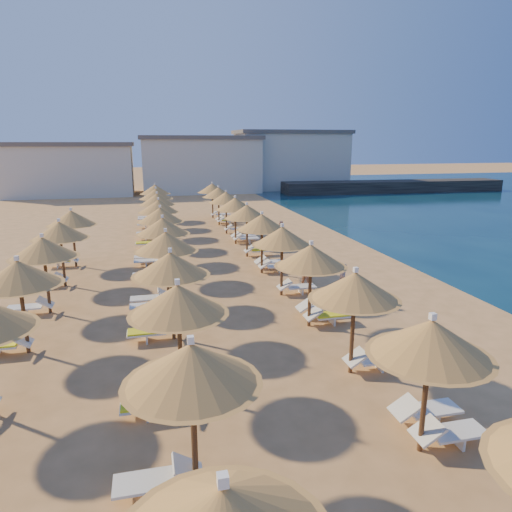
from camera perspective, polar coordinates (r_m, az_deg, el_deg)
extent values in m
plane|color=tan|center=(17.88, -1.00, -7.32)|extent=(220.00, 220.00, 0.00)
cube|color=black|center=(64.11, 16.79, 8.33)|extent=(30.12, 5.02, 1.50)
cube|color=beige|center=(62.15, -22.20, 9.81)|extent=(15.00, 8.00, 6.00)
cube|color=#59514C|center=(62.05, -22.48, 12.80)|extent=(15.60, 8.48, 0.50)
cube|color=beige|center=(62.04, -6.95, 11.10)|extent=(15.00, 8.00, 6.80)
cube|color=#59514C|center=(61.96, -7.05, 14.47)|extent=(15.60, 8.48, 0.50)
cube|color=beige|center=(66.64, 4.35, 11.70)|extent=(15.00, 8.00, 7.60)
cube|color=#59514C|center=(66.59, 4.42, 15.19)|extent=(15.60, 8.48, 0.50)
cylinder|color=brown|center=(10.70, 20.32, -16.38)|extent=(0.12, 0.12, 2.51)
cone|color=olive|center=(10.09, 21.00, -9.51)|extent=(2.41, 2.41, 0.78)
cone|color=olive|center=(10.22, 20.83, -11.21)|extent=(2.60, 2.60, 0.12)
cube|color=white|center=(9.92, 21.23, -7.06)|extent=(0.12, 0.12, 0.14)
cylinder|color=brown|center=(13.45, 11.95, -9.31)|extent=(0.12, 0.12, 2.51)
cone|color=olive|center=(12.97, 12.26, -3.65)|extent=(2.41, 2.41, 0.78)
cone|color=olive|center=(13.07, 12.18, -5.03)|extent=(2.60, 2.60, 0.12)
cube|color=white|center=(12.84, 12.37, -1.69)|extent=(0.12, 0.12, 0.14)
cylinder|color=brown|center=(16.51, 6.74, -4.64)|extent=(0.12, 0.12, 2.51)
cone|color=olive|center=(16.12, 6.88, 0.06)|extent=(2.41, 2.41, 0.78)
cone|color=olive|center=(16.20, 6.84, -1.07)|extent=(2.60, 2.60, 0.12)
cube|color=white|center=(16.01, 6.92, 1.66)|extent=(0.12, 0.12, 0.14)
cylinder|color=brown|center=(19.73, 3.23, -1.43)|extent=(0.12, 0.12, 2.51)
cone|color=olive|center=(19.41, 3.29, 2.54)|extent=(2.41, 2.41, 0.78)
cone|color=olive|center=(19.48, 3.27, 1.58)|extent=(2.60, 2.60, 0.12)
cube|color=white|center=(19.32, 3.31, 3.88)|extent=(0.12, 0.12, 0.14)
cylinder|color=brown|center=(23.06, 0.73, 0.87)|extent=(0.12, 0.12, 2.51)
cone|color=olive|center=(22.78, 0.74, 4.28)|extent=(2.41, 2.41, 0.78)
cone|color=olive|center=(22.84, 0.74, 3.47)|extent=(2.60, 2.60, 0.12)
cube|color=white|center=(22.70, 0.74, 5.43)|extent=(0.12, 0.12, 0.14)
cylinder|color=brown|center=(26.44, -1.14, 2.58)|extent=(0.12, 0.12, 2.51)
cone|color=olive|center=(26.20, -1.15, 5.57)|extent=(2.41, 2.41, 0.78)
cone|color=olive|center=(26.25, -1.15, 4.86)|extent=(2.60, 2.60, 0.12)
cube|color=white|center=(26.13, -1.16, 6.57)|extent=(0.12, 0.12, 0.14)
cylinder|color=brown|center=(29.86, -2.58, 3.90)|extent=(0.12, 0.12, 2.51)
cone|color=olive|center=(29.65, -2.61, 6.56)|extent=(2.41, 2.41, 0.78)
cone|color=olive|center=(29.69, -2.61, 5.92)|extent=(2.60, 2.60, 0.12)
cube|color=white|center=(29.59, -2.62, 7.44)|extent=(0.12, 0.12, 0.14)
cylinder|color=brown|center=(33.31, -3.73, 4.95)|extent=(0.12, 0.12, 2.51)
cone|color=olive|center=(33.12, -3.77, 7.33)|extent=(2.41, 2.41, 0.78)
cone|color=olive|center=(33.16, -3.76, 6.77)|extent=(2.60, 2.60, 0.12)
cube|color=white|center=(33.07, -3.78, 8.12)|extent=(0.12, 0.12, 0.14)
cylinder|color=brown|center=(36.78, -4.67, 5.80)|extent=(0.12, 0.12, 2.51)
cone|color=olive|center=(36.61, -4.71, 7.96)|extent=(2.41, 2.41, 0.78)
cone|color=olive|center=(36.65, -4.70, 7.45)|extent=(2.60, 2.60, 0.12)
cube|color=white|center=(36.56, -4.73, 8.68)|extent=(0.12, 0.12, 0.14)
cylinder|color=brown|center=(40.27, -5.45, 6.50)|extent=(0.12, 0.12, 2.51)
cone|color=olive|center=(40.11, -5.49, 8.47)|extent=(2.41, 2.41, 0.78)
cone|color=olive|center=(40.14, -5.48, 8.01)|extent=(2.60, 2.60, 0.12)
cube|color=white|center=(40.07, -5.51, 9.13)|extent=(0.12, 0.12, 0.14)
cube|color=white|center=(5.29, -4.17, -26.16)|extent=(0.12, 0.12, 0.14)
cylinder|color=brown|center=(9.23, -7.76, -20.89)|extent=(0.12, 0.12, 2.51)
cone|color=olive|center=(8.51, -8.07, -13.17)|extent=(2.41, 2.41, 0.78)
cone|color=olive|center=(8.67, -7.99, -15.11)|extent=(2.60, 2.60, 0.12)
cube|color=white|center=(8.31, -8.18, -10.34)|extent=(0.12, 0.12, 0.14)
cylinder|color=brown|center=(12.31, -9.46, -11.47)|extent=(0.12, 0.12, 2.51)
cone|color=olive|center=(11.78, -9.73, -5.34)|extent=(2.41, 2.41, 0.78)
cone|color=olive|center=(11.89, -9.66, -6.84)|extent=(2.60, 2.60, 0.12)
cube|color=white|center=(11.64, -9.82, -3.20)|extent=(0.12, 0.12, 0.14)
cylinder|color=brown|center=(15.59, -10.40, -5.92)|extent=(0.12, 0.12, 2.51)
cone|color=olive|center=(15.18, -10.63, -0.96)|extent=(2.41, 2.41, 0.78)
cone|color=olive|center=(15.27, -10.58, -2.16)|extent=(2.60, 2.60, 0.12)
cube|color=white|center=(15.07, -10.71, 0.73)|extent=(0.12, 0.12, 0.14)
cylinder|color=brown|center=(18.98, -11.00, -2.31)|extent=(0.12, 0.12, 2.51)
cone|color=olive|center=(18.64, -11.20, 1.80)|extent=(2.41, 2.41, 0.78)
cone|color=olive|center=(18.71, -11.15, 0.82)|extent=(2.60, 2.60, 0.12)
cube|color=white|center=(18.55, -11.27, 3.19)|extent=(0.12, 0.12, 0.14)
cylinder|color=brown|center=(22.41, -11.42, 0.20)|extent=(0.12, 0.12, 2.51)
cone|color=olive|center=(22.12, -11.59, 3.70)|extent=(2.41, 2.41, 0.78)
cone|color=olive|center=(22.18, -11.55, 2.86)|extent=(2.60, 2.60, 0.12)
cube|color=white|center=(22.05, -11.65, 4.88)|extent=(0.12, 0.12, 0.14)
cylinder|color=brown|center=(25.88, -11.72, 2.03)|extent=(0.12, 0.12, 2.51)
cone|color=olive|center=(25.63, -11.88, 5.08)|extent=(2.41, 2.41, 0.78)
cone|color=olive|center=(25.68, -11.84, 4.36)|extent=(2.60, 2.60, 0.12)
cube|color=white|center=(25.56, -11.93, 6.10)|extent=(0.12, 0.12, 0.14)
cylinder|color=brown|center=(29.37, -11.96, 3.44)|extent=(0.12, 0.12, 2.51)
cone|color=olive|center=(29.15, -12.10, 6.13)|extent=(2.41, 2.41, 0.78)
cone|color=olive|center=(29.19, -12.06, 5.49)|extent=(2.60, 2.60, 0.12)
cube|color=white|center=(29.09, -12.14, 7.03)|extent=(0.12, 0.12, 0.14)
cylinder|color=brown|center=(32.87, -12.14, 4.54)|extent=(0.12, 0.12, 2.51)
cone|color=olive|center=(32.67, -12.27, 6.95)|extent=(2.41, 2.41, 0.78)
cone|color=olive|center=(32.71, -12.24, 6.38)|extent=(2.60, 2.60, 0.12)
cube|color=white|center=(32.62, -12.31, 7.75)|extent=(0.12, 0.12, 0.14)
cylinder|color=brown|center=(36.38, -12.29, 5.43)|extent=(0.12, 0.12, 2.51)
cone|color=olive|center=(36.21, -12.40, 7.61)|extent=(2.41, 2.41, 0.78)
cone|color=olive|center=(36.24, -12.38, 7.09)|extent=(2.60, 2.60, 0.12)
cube|color=white|center=(36.16, -12.44, 8.34)|extent=(0.12, 0.12, 0.14)
cylinder|color=brown|center=(39.90, -12.41, 6.17)|extent=(0.12, 0.12, 2.51)
cone|color=olive|center=(39.74, -12.52, 8.16)|extent=(2.41, 2.41, 0.78)
cone|color=olive|center=(39.77, -12.49, 7.68)|extent=(2.60, 2.60, 0.12)
cube|color=white|center=(39.70, -12.55, 8.82)|extent=(0.12, 0.12, 0.14)
cylinder|color=brown|center=(16.08, -27.01, -6.65)|extent=(0.12, 0.12, 2.51)
cone|color=olive|center=(15.68, -27.58, -1.87)|extent=(2.41, 2.41, 0.78)
cone|color=olive|center=(15.77, -27.44, -3.02)|extent=(2.60, 2.60, 0.12)
cube|color=white|center=(15.58, -27.77, -0.24)|extent=(0.12, 0.12, 0.14)
cylinder|color=brown|center=(19.38, -24.66, -3.02)|extent=(0.12, 0.12, 2.51)
cone|color=olive|center=(19.05, -25.08, 0.99)|extent=(2.41, 2.41, 0.78)
cone|color=olive|center=(19.12, -24.98, 0.03)|extent=(2.60, 2.60, 0.12)
cube|color=white|center=(18.96, -25.23, 2.35)|extent=(0.12, 0.12, 0.14)
cylinder|color=brown|center=(22.75, -23.00, -0.45)|extent=(0.12, 0.12, 2.51)
cone|color=olive|center=(22.47, -23.34, 2.99)|extent=(2.41, 2.41, 0.78)
cone|color=olive|center=(22.53, -23.26, 2.17)|extent=(2.60, 2.60, 0.12)
cube|color=white|center=(22.40, -23.46, 4.15)|extent=(0.12, 0.12, 0.14)
cylinder|color=brown|center=(26.18, -21.78, 1.45)|extent=(0.12, 0.12, 2.51)
cone|color=olive|center=(25.93, -22.06, 4.46)|extent=(2.41, 2.41, 0.78)
cone|color=olive|center=(25.98, -21.99, 3.74)|extent=(2.60, 2.60, 0.12)
cube|color=white|center=(25.87, -22.16, 5.46)|extent=(0.12, 0.12, 0.14)
cube|color=white|center=(11.66, 23.83, -19.41)|extent=(1.28, 0.63, 0.06)
cube|color=white|center=(11.74, 23.74, -20.06)|extent=(0.06, 0.57, 0.32)
cube|color=white|center=(11.19, 20.60, -19.75)|extent=(0.58, 0.63, 0.40)
cube|color=white|center=(12.26, 21.22, -17.37)|extent=(1.28, 0.63, 0.06)
cube|color=white|center=(12.34, 21.15, -18.01)|extent=(0.06, 0.57, 0.32)
cube|color=white|center=(11.81, 18.10, -17.58)|extent=(0.58, 0.63, 0.40)
cube|color=white|center=(9.78, -13.38, -25.73)|extent=(1.28, 0.63, 0.06)
cube|color=white|center=(9.88, -13.33, -26.45)|extent=(0.06, 0.57, 0.32)
cube|color=white|center=(9.70, -8.51, -24.81)|extent=(0.58, 0.63, 0.40)
cube|color=white|center=(14.22, 15.12, -12.31)|extent=(1.28, 0.63, 0.06)
cube|color=white|center=(14.29, 15.08, -12.89)|extent=(0.06, 0.57, 0.32)
cube|color=white|center=(13.84, 12.33, -12.26)|extent=(0.58, 0.63, 0.40)
cube|color=white|center=(12.73, -13.47, -15.52)|extent=(1.28, 0.63, 0.06)
cube|color=white|center=(12.81, -13.43, -16.14)|extent=(0.06, 0.57, 0.32)
cube|color=white|center=(12.66, -9.97, -14.76)|extent=(0.58, 0.63, 0.40)
cube|color=white|center=(11.95, -13.46, -17.62)|extent=(1.28, 0.63, 0.06)
cube|color=white|center=(12.03, -13.41, -18.27)|extent=(0.06, 0.57, 0.32)
cube|color=white|center=(11.88, -9.69, -16.83)|extent=(0.58, 0.63, 0.40)
cube|color=yellow|center=(11.92, -13.47, -17.40)|extent=(1.23, 0.58, 0.05)
cube|color=white|center=(17.14, 9.50, -7.34)|extent=(1.28, 0.63, 0.06)
cube|color=white|center=(17.20, 9.48, -7.84)|extent=(0.06, 0.57, 0.32)
cube|color=white|center=(16.83, 7.12, -7.16)|extent=(0.58, 0.63, 0.40)
cube|color=yellow|center=(17.12, 9.51, -7.17)|extent=(1.23, 0.58, 0.05)
cube|color=white|center=(17.92, 8.39, -6.33)|extent=(1.28, 0.63, 0.06)
cube|color=white|center=(17.97, 8.37, -6.81)|extent=(0.06, 0.57, 0.32)
cube|color=white|center=(17.62, 6.10, -6.14)|extent=(0.58, 0.63, 0.40)
cube|color=white|center=(15.93, -13.52, -9.26)|extent=(1.28, 0.63, 0.06)
cube|color=white|center=(15.99, -13.49, -9.79)|extent=(0.06, 0.57, 0.32)
cube|color=white|center=(15.87, -10.79, -8.64)|extent=(0.58, 0.63, 0.40)
cube|color=yellow|center=(15.90, -13.54, -9.08)|extent=(1.23, 0.58, 0.05)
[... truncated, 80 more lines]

